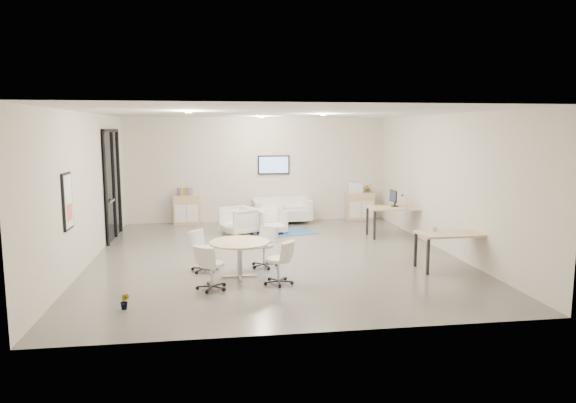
# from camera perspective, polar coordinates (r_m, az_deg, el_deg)

# --- Properties ---
(room_shell) EXTENTS (9.60, 10.60, 4.80)m
(room_shell) POSITION_cam_1_polar(r_m,az_deg,el_deg) (11.42, -1.50, 1.78)
(room_shell) COLOR #5F5B57
(room_shell) RESTS_ON ground
(glass_door) EXTENTS (0.09, 1.90, 2.85)m
(glass_door) POSITION_cam_1_polar(r_m,az_deg,el_deg) (14.10, -18.94, 2.14)
(glass_door) COLOR black
(glass_door) RESTS_ON room_shell
(artwork) EXTENTS (0.05, 0.54, 1.04)m
(artwork) POSITION_cam_1_polar(r_m,az_deg,el_deg) (10.11, -23.30, -0.00)
(artwork) COLOR black
(artwork) RESTS_ON room_shell
(wall_tv) EXTENTS (0.98, 0.06, 0.58)m
(wall_tv) POSITION_cam_1_polar(r_m,az_deg,el_deg) (15.88, -1.61, 4.09)
(wall_tv) COLOR black
(wall_tv) RESTS_ON room_shell
(ceiling_spots) EXTENTS (3.14, 4.14, 0.03)m
(ceiling_spots) POSITION_cam_1_polar(r_m,az_deg,el_deg) (12.17, -2.95, 9.61)
(ceiling_spots) COLOR #FFEAC6
(ceiling_spots) RESTS_ON room_shell
(sideboard_left) EXTENTS (0.78, 0.41, 0.88)m
(sideboard_left) POSITION_cam_1_polar(r_m,az_deg,el_deg) (15.76, -11.19, -0.90)
(sideboard_left) COLOR tan
(sideboard_left) RESTS_ON room_shell
(sideboard_right) EXTENTS (0.87, 0.42, 0.87)m
(sideboard_right) POSITION_cam_1_polar(r_m,az_deg,el_deg) (16.37, 7.98, -0.51)
(sideboard_right) COLOR tan
(sideboard_right) RESTS_ON room_shell
(books) EXTENTS (0.45, 0.14, 0.22)m
(books) POSITION_cam_1_polar(r_m,az_deg,el_deg) (15.69, -11.38, 1.08)
(books) COLOR red
(books) RESTS_ON sideboard_left
(printer) EXTENTS (0.49, 0.42, 0.32)m
(printer) POSITION_cam_1_polar(r_m,az_deg,el_deg) (16.26, 7.46, 1.52)
(printer) COLOR white
(printer) RESTS_ON sideboard_right
(loveseat) EXTENTS (1.78, 0.96, 0.65)m
(loveseat) POSITION_cam_1_polar(r_m,az_deg,el_deg) (15.67, -0.72, -1.11)
(loveseat) COLOR silver
(loveseat) RESTS_ON room_shell
(blue_rug) EXTENTS (1.94, 1.55, 0.01)m
(blue_rug) POSITION_cam_1_polar(r_m,az_deg,el_deg) (14.25, -0.65, -3.45)
(blue_rug) COLOR #305693
(blue_rug) RESTS_ON room_shell
(armchair_left) EXTENTS (1.05, 1.07, 0.82)m
(armchair_left) POSITION_cam_1_polar(r_m,az_deg,el_deg) (13.99, -5.51, -2.01)
(armchair_left) COLOR silver
(armchair_left) RESTS_ON room_shell
(armchair_right) EXTENTS (0.88, 0.85, 0.75)m
(armchair_right) POSITION_cam_1_polar(r_m,az_deg,el_deg) (14.07, -1.93, -2.07)
(armchair_right) COLOR silver
(armchair_right) RESTS_ON room_shell
(desk_rear) EXTENTS (1.57, 0.89, 0.79)m
(desk_rear) POSITION_cam_1_polar(r_m,az_deg,el_deg) (13.95, 11.97, -0.95)
(desk_rear) COLOR tan
(desk_rear) RESTS_ON room_shell
(desk_front) EXTENTS (1.48, 0.76, 0.76)m
(desk_front) POSITION_cam_1_polar(r_m,az_deg,el_deg) (10.98, 17.96, -3.70)
(desk_front) COLOR tan
(desk_front) RESTS_ON room_shell
(monitor) EXTENTS (0.20, 0.50, 0.44)m
(monitor) POSITION_cam_1_polar(r_m,az_deg,el_deg) (14.03, 11.64, 0.42)
(monitor) COLOR black
(monitor) RESTS_ON desk_rear
(round_table) EXTENTS (1.16, 1.16, 0.71)m
(round_table) POSITION_cam_1_polar(r_m,az_deg,el_deg) (9.95, -5.40, -4.92)
(round_table) COLOR tan
(round_table) RESTS_ON room_shell
(meeting_chairs) EXTENTS (2.18, 2.18, 0.82)m
(meeting_chairs) POSITION_cam_1_polar(r_m,az_deg,el_deg) (10.00, -5.38, -6.09)
(meeting_chairs) COLOR white
(meeting_chairs) RESTS_ON room_shell
(plant_cabinet) EXTENTS (0.28, 0.30, 0.21)m
(plant_cabinet) POSITION_cam_1_polar(r_m,az_deg,el_deg) (16.36, 8.91, 1.38)
(plant_cabinet) COLOR #3F7F3F
(plant_cabinet) RESTS_ON sideboard_right
(plant_floor) EXTENTS (0.21, 0.29, 0.12)m
(plant_floor) POSITION_cam_1_polar(r_m,az_deg,el_deg) (8.72, -17.67, -10.99)
(plant_floor) COLOR #3F7F3F
(plant_floor) RESTS_ON room_shell
(cup) EXTENTS (0.12, 0.10, 0.11)m
(cup) POSITION_cam_1_polar(r_m,az_deg,el_deg) (10.97, 15.96, -2.92)
(cup) COLOR white
(cup) RESTS_ON desk_front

